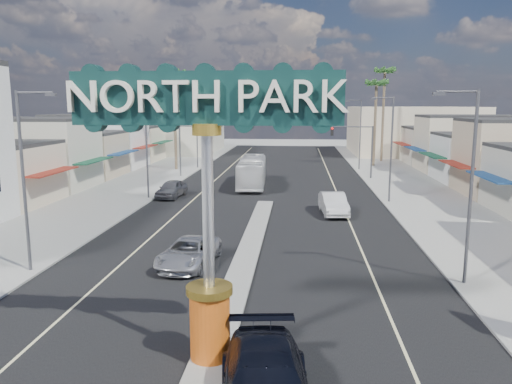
% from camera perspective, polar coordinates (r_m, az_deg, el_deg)
% --- Properties ---
extents(ground, '(160.00, 160.00, 0.00)m').
position_cam_1_polar(ground, '(43.89, 1.18, -1.00)').
color(ground, gray).
rests_on(ground, ground).
extents(road, '(20.00, 120.00, 0.01)m').
position_cam_1_polar(road, '(43.89, 1.18, -1.00)').
color(road, black).
rests_on(road, ground).
extents(median_island, '(1.30, 30.00, 0.16)m').
position_cam_1_polar(median_island, '(28.37, -0.95, -6.96)').
color(median_island, gray).
rests_on(median_island, ground).
extents(sidewalk_left, '(8.00, 120.00, 0.12)m').
position_cam_1_polar(sidewalk_left, '(46.90, -16.15, -0.61)').
color(sidewalk_left, gray).
rests_on(sidewalk_left, ground).
extents(sidewalk_right, '(8.00, 120.00, 0.12)m').
position_cam_1_polar(sidewalk_right, '(45.20, 19.19, -1.16)').
color(sidewalk_right, gray).
rests_on(sidewalk_right, ground).
extents(storefront_row_left, '(12.00, 42.00, 6.00)m').
position_cam_1_polar(storefront_row_left, '(62.31, -20.63, 4.39)').
color(storefront_row_left, beige).
rests_on(storefront_row_left, ground).
extents(storefront_row_right, '(12.00, 42.00, 6.00)m').
position_cam_1_polar(storefront_row_right, '(60.12, 25.61, 3.87)').
color(storefront_row_right, '#B7B29E').
rests_on(storefront_row_right, ground).
extents(backdrop_far_left, '(20.00, 20.00, 8.00)m').
position_cam_1_polar(backdrop_far_left, '(91.53, -10.89, 7.04)').
color(backdrop_far_left, '#B7B29E').
rests_on(backdrop_far_left, ground).
extents(backdrop_far_right, '(20.00, 20.00, 8.00)m').
position_cam_1_polar(backdrop_far_right, '(90.18, 17.33, 6.73)').
color(backdrop_far_right, beige).
rests_on(backdrop_far_right, ground).
extents(gateway_sign, '(8.20, 1.50, 9.15)m').
position_cam_1_polar(gateway_sign, '(15.43, -5.57, 0.97)').
color(gateway_sign, '#DB5510').
rests_on(gateway_sign, median_island).
extents(traffic_signal_left, '(5.09, 0.45, 6.00)m').
position_cam_1_polar(traffic_signal_left, '(58.39, -6.97, 5.88)').
color(traffic_signal_left, '#47474C').
rests_on(traffic_signal_left, ground).
extents(traffic_signal_right, '(5.09, 0.45, 6.00)m').
position_cam_1_polar(traffic_signal_right, '(57.50, 11.35, 5.70)').
color(traffic_signal_right, '#47474C').
rests_on(traffic_signal_right, ground).
extents(streetlight_l_near, '(2.03, 0.22, 9.00)m').
position_cam_1_polar(streetlight_l_near, '(26.73, -24.79, 2.02)').
color(streetlight_l_near, '#47474C').
rests_on(streetlight_l_near, ground).
extents(streetlight_l_mid, '(2.03, 0.22, 9.00)m').
position_cam_1_polar(streetlight_l_mid, '(45.11, -12.20, 5.57)').
color(streetlight_l_mid, '#47474C').
rests_on(streetlight_l_mid, ground).
extents(streetlight_l_far, '(2.03, 0.22, 9.00)m').
position_cam_1_polar(streetlight_l_far, '(66.42, -6.62, 7.05)').
color(streetlight_l_far, '#47474C').
rests_on(streetlight_l_far, ground).
extents(streetlight_r_near, '(2.03, 0.22, 9.00)m').
position_cam_1_polar(streetlight_r_near, '(24.46, 23.08, 1.49)').
color(streetlight_r_near, '#47474C').
rests_on(streetlight_r_near, ground).
extents(streetlight_r_mid, '(2.03, 0.22, 9.00)m').
position_cam_1_polar(streetlight_r_mid, '(43.80, 15.02, 5.33)').
color(streetlight_r_mid, '#47474C').
rests_on(streetlight_r_mid, ground).
extents(streetlight_r_far, '(2.03, 0.22, 9.00)m').
position_cam_1_polar(streetlight_r_far, '(65.53, 11.69, 6.87)').
color(streetlight_r_far, '#47474C').
rests_on(streetlight_r_far, ground).
extents(palm_left_far, '(2.60, 2.60, 13.10)m').
position_cam_1_polar(palm_left_far, '(65.03, -9.37, 12.60)').
color(palm_left_far, brown).
rests_on(palm_left_far, ground).
extents(palm_right_mid, '(2.60, 2.60, 12.10)m').
position_cam_1_polar(palm_right_mid, '(69.79, 13.60, 11.53)').
color(palm_right_mid, brown).
rests_on(palm_right_mid, ground).
extents(palm_right_far, '(2.60, 2.60, 14.10)m').
position_cam_1_polar(palm_right_far, '(76.10, 14.50, 12.68)').
color(palm_right_far, brown).
rests_on(palm_right_far, ground).
extents(suv_left, '(2.97, 5.38, 1.42)m').
position_cam_1_polar(suv_left, '(26.50, -7.69, -6.84)').
color(suv_left, '#B7B8BC').
rests_on(suv_left, ground).
extents(car_parked_left, '(2.34, 4.80, 1.58)m').
position_cam_1_polar(car_parked_left, '(46.01, -9.63, 0.36)').
color(car_parked_left, slate).
rests_on(car_parked_left, ground).
extents(car_parked_right, '(2.20, 5.18, 1.66)m').
position_cam_1_polar(car_parked_right, '(38.79, 8.83, -1.33)').
color(car_parked_right, silver).
rests_on(car_parked_right, ground).
extents(city_bus, '(3.05, 11.03, 3.04)m').
position_cam_1_polar(city_bus, '(51.50, -0.46, 2.34)').
color(city_bus, silver).
rests_on(city_bus, ground).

